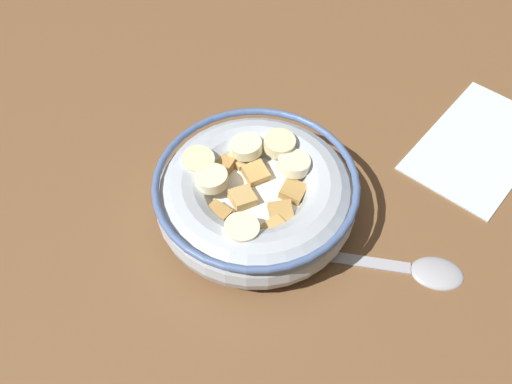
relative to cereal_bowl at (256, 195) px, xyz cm
name	(u,v)px	position (x,y,z in cm)	size (l,w,h in cm)	color
ground_plane	(256,220)	(0.00, 0.04, -3.54)	(93.48, 93.48, 2.00)	brown
cereal_bowl	(256,195)	(0.00, 0.00, 0.00)	(16.42, 16.42, 5.18)	#B2BCC6
spoon	(417,268)	(-6.14, 12.34, -2.20)	(10.07, 11.47, 0.80)	#A5A5AD
folded_napkin	(480,144)	(-20.97, 7.48, -2.39)	(15.09, 9.05, 0.30)	silver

